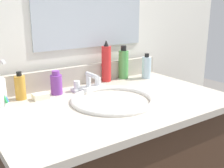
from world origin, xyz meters
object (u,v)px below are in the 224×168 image
bottle_oil_amber (20,87)px  soap_bar (41,96)px  bottle_gel_clear (146,67)px  bottle_toner_green (123,64)px  bottle_spray_red (106,63)px  faucet (88,84)px  bottle_cream_purple (56,84)px

bottle_oil_amber → soap_bar: 0.09m
bottle_gel_clear → bottle_oil_amber: bearing=177.3°
bottle_toner_green → bottle_oil_amber: bearing=-176.4°
bottle_oil_amber → bottle_spray_red: (0.44, 0.04, 0.04)m
bottle_oil_amber → bottle_gel_clear: bearing=-2.7°
faucet → soap_bar: bearing=-178.6°
bottle_gel_clear → bottle_toner_green: 0.12m
bottle_oil_amber → bottle_toner_green: 0.55m
bottle_oil_amber → bottle_cream_purple: bearing=-7.4°
bottle_gel_clear → bottle_cream_purple: (-0.50, 0.01, -0.01)m
bottle_toner_green → soap_bar: size_ratio=2.69×
faucet → bottle_toner_green: bearing=16.3°
soap_bar → bottle_gel_clear: bearing=1.5°
faucet → bottle_cream_purple: 0.15m
faucet → bottle_gel_clear: bottle_gel_clear is taller
bottle_spray_red → bottle_cream_purple: bearing=-169.4°
bottle_oil_amber → bottle_toner_green: (0.55, 0.03, 0.03)m
bottle_gel_clear → bottle_toner_green: size_ratio=0.76×
soap_bar → bottle_spray_red: bearing=12.2°
bottle_oil_amber → bottle_cream_purple: 0.15m
bottle_oil_amber → bottle_cream_purple: bottle_oil_amber is taller
faucet → bottle_toner_green: (0.25, 0.07, 0.05)m
faucet → soap_bar: (-0.23, -0.01, -0.02)m
bottle_oil_amber → bottle_gel_clear: 0.65m
bottle_toner_green → faucet: bearing=-163.7°
bottle_toner_green → soap_bar: bottle_toner_green is taller
bottle_cream_purple → bottle_spray_red: (0.29, 0.06, 0.05)m
faucet → bottle_gel_clear: (0.36, 0.01, 0.03)m
bottle_gel_clear → bottle_spray_red: 0.22m
bottle_cream_purple → bottle_gel_clear: bearing=-1.3°
bottle_toner_green → bottle_spray_red: 0.11m
bottle_toner_green → bottle_gel_clear: bearing=-32.4°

